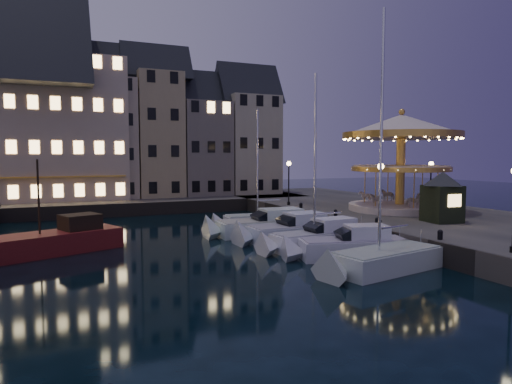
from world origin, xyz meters
name	(u,v)px	position (x,y,z in m)	size (l,w,h in m)	color
ground	(293,255)	(0.00, 0.00, 0.00)	(160.00, 160.00, 0.00)	black
quay_east	(406,219)	(14.00, 6.00, 0.65)	(16.00, 56.00, 1.30)	#474442
quay_north	(109,205)	(-8.00, 28.00, 0.65)	(44.00, 12.00, 1.30)	#474442
quaywall_e	(325,225)	(6.00, 6.00, 0.65)	(0.15, 44.00, 1.30)	#47423A
quaywall_n	(136,210)	(-6.00, 22.00, 0.65)	(48.00, 0.15, 1.30)	#47423A
streetlamp_b	(380,185)	(7.20, 1.00, 4.02)	(0.44, 0.44, 4.17)	black
streetlamp_c	(289,176)	(7.20, 14.50, 4.02)	(0.44, 0.44, 4.17)	black
streetlamp_d	(431,177)	(18.50, 8.00, 4.02)	(0.44, 0.44, 4.17)	black
bollard_a	(440,234)	(6.60, -5.00, 1.60)	(0.30, 0.30, 0.57)	black
bollard_b	(377,221)	(6.60, 0.50, 1.60)	(0.30, 0.30, 0.57)	black
bollard_c	(336,213)	(6.60, 5.50, 1.60)	(0.30, 0.30, 0.57)	black
bollard_d	(301,206)	(6.60, 11.00, 1.60)	(0.30, 0.30, 0.57)	black
townhouse_nb	(46,134)	(-14.05, 30.00, 8.28)	(6.16, 8.00, 13.80)	slate
townhouse_nc	(105,131)	(-8.00, 30.00, 8.78)	(6.82, 8.00, 14.80)	tan
townhouse_nd	(156,128)	(-2.25, 30.00, 9.28)	(5.50, 8.00, 15.80)	tan
townhouse_ne	(201,141)	(3.20, 30.00, 7.78)	(6.16, 8.00, 12.80)	slate
townhouse_nf	(247,138)	(9.25, 30.00, 8.28)	(6.82, 8.00, 13.80)	tan
hotel_corner	(46,120)	(-14.00, 30.00, 9.78)	(17.60, 9.00, 16.80)	#C5B199
motorboat_a	(379,262)	(2.10, -5.44, 0.54)	(7.46, 3.71, 12.33)	silver
motorboat_b	(347,248)	(2.41, -2.13, 0.64)	(7.33, 3.80, 2.15)	silver
motorboat_c	(318,239)	(2.19, 0.77, 0.68)	(8.02, 2.57, 10.61)	silver
motorboat_d	(290,232)	(1.90, 4.12, 0.64)	(7.86, 2.86, 2.15)	silver
motorboat_e	(265,226)	(1.34, 7.11, 0.64)	(8.99, 3.02, 2.15)	silver
motorboat_f	(259,222)	(2.13, 10.09, 0.53)	(7.83, 2.66, 10.34)	silver
red_fishing_boat	(60,241)	(-12.93, 6.37, 0.70)	(7.99, 5.32, 5.97)	maroon
carousel	(401,144)	(14.00, 6.89, 7.00)	(9.90, 9.90, 8.66)	beige
ticket_kiosk	(443,188)	(11.93, 0.14, 3.71)	(3.46, 3.46, 4.05)	black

